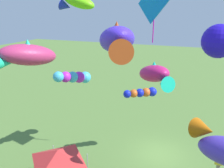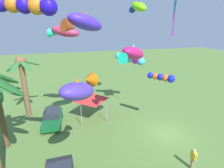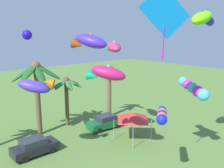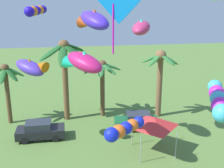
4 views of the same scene
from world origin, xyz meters
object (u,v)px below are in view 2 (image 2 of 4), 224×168
festival_tent (91,97)px  kite_tube_0 (162,77)px  palm_tree_2 (23,75)px  parked_car_0 (53,117)px  kite_fish_6 (83,23)px  kite_fish_1 (64,31)px  kite_tube_4 (28,6)px  kite_fish_3 (79,89)px  spectator_0 (193,159)px  kite_fish_5 (138,7)px  kite_fish_8 (132,54)px  kite_tube_7 (131,59)px

festival_tent → kite_tube_0: bearing=-120.6°
palm_tree_2 → parked_car_0: 5.51m
kite_fish_6 → parked_car_0: bearing=35.6°
kite_fish_1 → kite_tube_4: bearing=166.8°
parked_car_0 → kite_fish_3: size_ratio=1.39×
palm_tree_2 → spectator_0: 17.28m
kite_tube_4 → parked_car_0: bearing=-0.6°
kite_fish_5 → festival_tent: bearing=104.4°
spectator_0 → kite_tube_0: 7.23m
kite_tube_0 → kite_fish_3: (-5.06, 8.19, 1.42)m
palm_tree_2 → festival_tent: 7.47m
kite_fish_1 → kite_fish_3: size_ratio=1.05×
parked_car_0 → kite_fish_3: (-8.45, -1.86, 5.67)m
palm_tree_2 → kite_fish_1: size_ratio=2.17×
parked_car_0 → kite_tube_0: bearing=-108.7°
palm_tree_2 → kite_fish_3: size_ratio=2.27×
kite_tube_0 → kite_fish_5: kite_fish_5 is taller
kite_fish_6 → kite_fish_8: kite_fish_6 is taller
kite_tube_0 → kite_tube_4: 12.35m
kite_tube_7 → kite_fish_8: size_ratio=1.12×
parked_car_0 → kite_fish_5: kite_fish_5 is taller
festival_tent → kite_fish_3: kite_fish_3 is taller
spectator_0 → kite_fish_5: (10.84, -0.55, 10.67)m
palm_tree_2 → kite_fish_3: kite_fish_3 is taller
kite_fish_3 → kite_fish_8: size_ratio=0.98×
kite_fish_5 → kite_fish_6: 9.05m
parked_car_0 → kite_tube_7: kite_tube_7 is taller
parked_car_0 → spectator_0: 13.02m
kite_fish_6 → kite_tube_7: size_ratio=1.05×
kite_fish_8 → kite_tube_4: bearing=115.5°
parked_car_0 → kite_fish_1: size_ratio=1.32×
festival_tent → kite_tube_7: (1.76, -5.25, 3.40)m
kite_fish_1 → kite_fish_5: kite_fish_5 is taller
kite_fish_1 → kite_fish_6: kite_fish_6 is taller
festival_tent → kite_fish_1: (-0.47, 2.31, 6.60)m
parked_car_0 → kite_tube_0: 11.42m
parked_car_0 → kite_fish_5: size_ratio=1.38×
festival_tent → kite_fish_8: kite_fish_8 is taller
kite_fish_3 → kite_tube_7: kite_fish_3 is taller
festival_tent → kite_fish_6: (-4.21, 1.14, 7.25)m
kite_fish_6 → kite_fish_3: bearing=166.6°
kite_tube_4 → kite_fish_8: (3.01, -6.32, -2.74)m
kite_tube_0 → parked_car_0: bearing=71.3°
kite_tube_7 → kite_tube_4: bearing=136.8°
parked_car_0 → kite_tube_4: 12.50m
parked_car_0 → festival_tent: (0.16, -4.04, 1.72)m
palm_tree_2 → kite_tube_7: (-0.92, -11.85, 1.15)m
kite_fish_5 → kite_fish_6: kite_fish_5 is taller
kite_fish_1 → kite_fish_5: 8.58m
spectator_0 → kite_fish_1: size_ratio=0.52×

